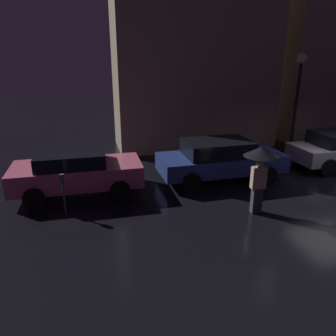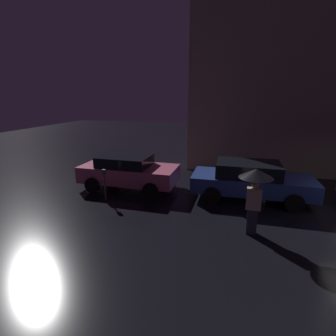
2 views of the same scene
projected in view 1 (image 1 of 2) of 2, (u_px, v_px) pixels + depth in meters
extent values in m
cube|color=gray|center=(195.00, 55.00, 15.63)|extent=(7.72, 3.00, 8.73)
cube|color=#DB6684|center=(78.00, 174.00, 10.82)|extent=(4.18, 1.85, 0.69)
cube|color=black|center=(71.00, 158.00, 10.60)|extent=(2.18, 1.61, 0.44)
cylinder|color=black|center=(115.00, 171.00, 12.06)|extent=(0.64, 0.22, 0.64)
cylinder|color=black|center=(120.00, 190.00, 10.40)|extent=(0.64, 0.22, 0.64)
cylinder|color=black|center=(41.00, 177.00, 11.47)|extent=(0.64, 0.22, 0.64)
cylinder|color=black|center=(34.00, 198.00, 9.81)|extent=(0.64, 0.22, 0.64)
cube|color=navy|center=(221.00, 162.00, 12.09)|extent=(4.61, 1.89, 0.61)
cube|color=black|center=(217.00, 148.00, 11.86)|extent=(2.41, 1.64, 0.53)
cylinder|color=black|center=(244.00, 160.00, 13.35)|extent=(0.66, 0.22, 0.66)
cylinder|color=black|center=(268.00, 175.00, 11.68)|extent=(0.66, 0.22, 0.66)
cylinder|color=black|center=(177.00, 165.00, 12.70)|extent=(0.66, 0.22, 0.66)
cylinder|color=black|center=(192.00, 182.00, 11.02)|extent=(0.66, 0.22, 0.66)
cylinder|color=black|center=(300.00, 155.00, 13.96)|extent=(0.70, 0.22, 0.70)
cylinder|color=black|center=(328.00, 168.00, 12.37)|extent=(0.70, 0.22, 0.70)
cube|color=#383842|center=(256.00, 200.00, 9.52)|extent=(0.30, 0.21, 0.77)
cube|color=#D1B293|center=(259.00, 177.00, 9.29)|extent=(0.43, 0.21, 0.65)
sphere|color=tan|center=(260.00, 163.00, 9.15)|extent=(0.21, 0.21, 0.21)
cylinder|color=black|center=(259.00, 169.00, 9.20)|extent=(0.02, 0.02, 0.76)
cone|color=black|center=(261.00, 152.00, 9.04)|extent=(0.95, 0.95, 0.26)
cube|color=black|center=(265.00, 182.00, 9.39)|extent=(0.16, 0.11, 0.22)
cylinder|color=#4C5154|center=(64.00, 198.00, 9.40)|extent=(0.06, 0.06, 1.00)
cube|color=#4C5154|center=(62.00, 178.00, 9.20)|extent=(0.12, 0.10, 0.22)
cylinder|color=black|center=(295.00, 110.00, 14.74)|extent=(0.14, 0.14, 4.02)
sphere|color=#F9EAB7|center=(302.00, 58.00, 14.01)|extent=(0.44, 0.44, 0.44)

